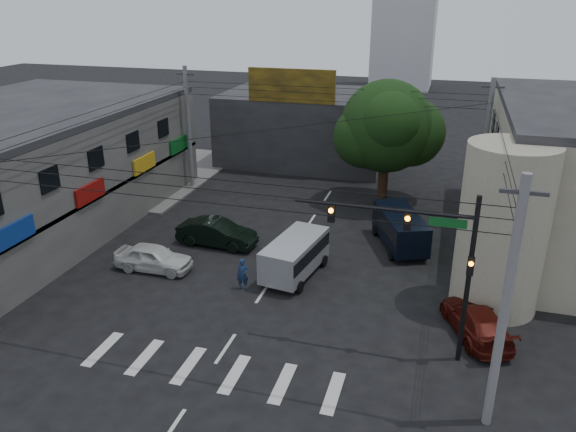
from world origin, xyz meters
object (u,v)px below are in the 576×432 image
at_px(traffic_gantry, 427,249).
at_px(utility_pole_near_right, 505,309).
at_px(utility_pole_far_left, 189,129).
at_px(utility_pole_far_right, 484,150).
at_px(silver_minivan, 295,258).
at_px(street_tree, 386,127).
at_px(maroon_sedan, 476,321).
at_px(dark_sedan, 217,233).
at_px(navy_van, 400,230).
at_px(white_compact, 154,258).
at_px(traffic_officer, 243,274).

relative_size(traffic_gantry, utility_pole_near_right, 0.78).
distance_m(traffic_gantry, utility_pole_far_left, 25.00).
height_order(utility_pole_far_right, silver_minivan, utility_pole_far_right).
relative_size(street_tree, utility_pole_far_left, 0.95).
relative_size(traffic_gantry, maroon_sedan, 1.41).
distance_m(dark_sedan, navy_van, 10.85).
height_order(utility_pole_far_left, navy_van, utility_pole_far_left).
distance_m(dark_sedan, white_compact, 4.43).
xyz_separation_m(dark_sedan, silver_minivan, (5.50, -2.40, 0.25)).
relative_size(maroon_sedan, navy_van, 0.92).
bearing_deg(street_tree, white_compact, -126.33).
bearing_deg(utility_pole_near_right, utility_pole_far_right, 90.00).
relative_size(maroon_sedan, traffic_officer, 3.09).
relative_size(utility_pole_far_right, navy_van, 1.66).
bearing_deg(silver_minivan, navy_van, -34.14).
distance_m(street_tree, navy_van, 8.91).
height_order(silver_minivan, navy_van, navy_van).
distance_m(utility_pole_near_right, navy_van, 15.16).
relative_size(utility_pole_far_right, silver_minivan, 1.82).
distance_m(dark_sedan, maroon_sedan, 15.67).
xyz_separation_m(dark_sedan, white_compact, (-2.03, -3.94, -0.06)).
distance_m(traffic_gantry, utility_pole_near_right, 4.41).
distance_m(traffic_gantry, navy_van, 11.34).
xyz_separation_m(traffic_gantry, white_compact, (-14.32, 3.73, -4.11)).
height_order(street_tree, utility_pole_near_right, utility_pole_near_right).
relative_size(utility_pole_far_left, utility_pole_far_right, 1.00).
relative_size(utility_pole_near_right, utility_pole_far_right, 1.00).
height_order(dark_sedan, navy_van, navy_van).
distance_m(dark_sedan, traffic_officer, 5.69).
height_order(maroon_sedan, silver_minivan, silver_minivan).
bearing_deg(street_tree, maroon_sedan, -68.75).
height_order(maroon_sedan, navy_van, navy_van).
distance_m(dark_sedan, silver_minivan, 6.00).
xyz_separation_m(dark_sedan, navy_van, (10.46, 2.87, 0.25)).
height_order(utility_pole_near_right, utility_pole_far_left, same).
height_order(dark_sedan, silver_minivan, silver_minivan).
xyz_separation_m(utility_pole_far_left, utility_pole_far_right, (21.00, 0.00, 0.00)).
xyz_separation_m(utility_pole_near_right, utility_pole_far_right, (0.00, 20.50, 0.00)).
relative_size(utility_pole_near_right, white_compact, 2.15).
xyz_separation_m(traffic_gantry, silver_minivan, (-6.79, 5.27, -3.80)).
bearing_deg(silver_minivan, maroon_sedan, -99.93).
bearing_deg(utility_pole_far_right, utility_pole_far_left, 180.00).
relative_size(traffic_gantry, traffic_officer, 4.35).
xyz_separation_m(dark_sedan, traffic_officer, (3.36, -4.59, 0.04)).
relative_size(utility_pole_far_left, traffic_officer, 5.55).
xyz_separation_m(utility_pole_far_right, traffic_officer, (-11.60, -13.93, -3.77)).
bearing_deg(utility_pole_near_right, traffic_gantry, 127.42).
height_order(utility_pole_far_left, utility_pole_far_right, same).
height_order(silver_minivan, traffic_officer, silver_minivan).
relative_size(traffic_gantry, white_compact, 1.68).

